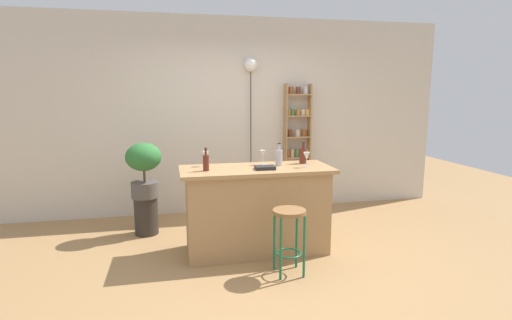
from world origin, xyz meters
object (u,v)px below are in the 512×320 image
object	(u,v)px
plant_stool	(146,216)
wine_glass_center	(263,154)
bar_stool	(289,227)
bottle_spirits_clear	(206,162)
potted_plant	(144,166)
bottle_soda_blue	(303,155)
pendant_globe_light	(251,68)
wine_glass_right	(206,156)
bottle_vinegar	(279,157)
cookbook	(265,168)
spice_shelf	(297,147)
wine_glass_left	(307,156)

from	to	relation	value
plant_stool	wine_glass_center	bearing A→B (deg)	-25.46
bar_stool	bottle_spirits_clear	distance (m)	1.08
potted_plant	bottle_soda_blue	xyz separation A→B (m)	(1.81, -0.66, 0.17)
pendant_globe_light	wine_glass_right	bearing A→B (deg)	-120.41
bottle_vinegar	potted_plant	bearing A→B (deg)	153.70
pendant_globe_light	bottle_vinegar	bearing A→B (deg)	-89.32
plant_stool	cookbook	world-z (taller)	cookbook
bottle_vinegar	bottle_soda_blue	xyz separation A→B (m)	(0.31, 0.08, -0.00)
spice_shelf	bottle_vinegar	distance (m)	1.59
potted_plant	bottle_vinegar	bearing A→B (deg)	-26.30
bottle_soda_blue	cookbook	world-z (taller)	bottle_soda_blue
wine_glass_center	pendant_globe_light	distance (m)	1.72
bottle_soda_blue	wine_glass_center	distance (m)	0.47
plant_stool	wine_glass_left	distance (m)	2.14
wine_glass_right	wine_glass_center	bearing A→B (deg)	-3.84
spice_shelf	plant_stool	bearing A→B (deg)	-162.27
bottle_spirits_clear	wine_glass_left	world-z (taller)	bottle_spirits_clear
wine_glass_right	pendant_globe_light	world-z (taller)	pendant_globe_light
plant_stool	wine_glass_center	size ratio (longest dim) A/B	2.87
spice_shelf	cookbook	bearing A→B (deg)	-118.74
bar_stool	wine_glass_left	distance (m)	0.88
wine_glass_left	wine_glass_center	xyz separation A→B (m)	(-0.43, 0.25, 0.00)
bar_stool	spice_shelf	xyz separation A→B (m)	(0.77, 2.13, 0.46)
bar_stool	wine_glass_left	world-z (taller)	wine_glass_left
spice_shelf	potted_plant	size ratio (longest dim) A/B	2.76
bottle_soda_blue	wine_glass_right	distance (m)	1.11
bottle_vinegar	wine_glass_left	bearing A→B (deg)	-28.88
plant_stool	wine_glass_right	world-z (taller)	wine_glass_right
plant_stool	potted_plant	xyz separation A→B (m)	(0.00, 0.00, 0.63)
bottle_spirits_clear	pendant_globe_light	distance (m)	2.08
wine_glass_center	cookbook	size ratio (longest dim) A/B	0.78
bar_stool	bottle_vinegar	bearing A→B (deg)	83.04
wine_glass_center	pendant_globe_light	xyz separation A→B (m)	(0.14, 1.37, 1.03)
spice_shelf	cookbook	distance (m)	1.84
plant_stool	cookbook	distance (m)	1.74
bar_stool	wine_glass_left	xyz separation A→B (m)	(0.35, 0.55, 0.58)
wine_glass_right	pendant_globe_light	xyz separation A→B (m)	(0.78, 1.33, 1.03)
bottle_soda_blue	cookbook	size ratio (longest dim) A/B	1.18
spice_shelf	wine_glass_right	world-z (taller)	spice_shelf
bottle_vinegar	wine_glass_right	bearing A→B (deg)	169.59
wine_glass_left	pendant_globe_light	size ratio (longest dim) A/B	0.07
spice_shelf	pendant_globe_light	world-z (taller)	pendant_globe_light
bottle_spirits_clear	wine_glass_center	world-z (taller)	bottle_spirits_clear
bar_stool	bottle_vinegar	xyz separation A→B (m)	(0.09, 0.70, 0.56)
spice_shelf	bottle_vinegar	size ratio (longest dim) A/B	7.35
bottle_soda_blue	wine_glass_left	xyz separation A→B (m)	(-0.04, -0.23, 0.02)
wine_glass_left	wine_glass_center	distance (m)	0.50
wine_glass_right	cookbook	distance (m)	0.68
plant_stool	potted_plant	world-z (taller)	potted_plant
bar_stool	wine_glass_center	xyz separation A→B (m)	(-0.08, 0.80, 0.58)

